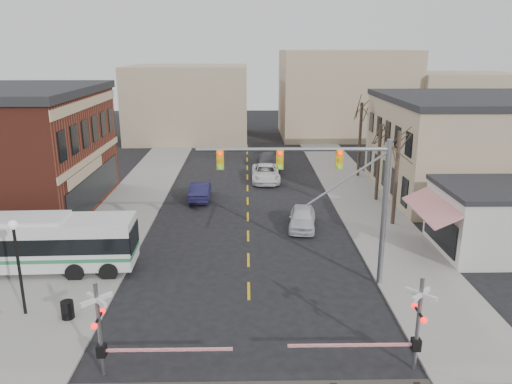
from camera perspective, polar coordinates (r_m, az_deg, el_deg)
ground at (r=25.18m, az=-0.81°, el=-13.35°), size 160.00×160.00×0.00m
sidewalk_west at (r=44.69m, az=-13.25°, el=-0.26°), size 5.00×60.00×0.12m
sidewalk_east at (r=44.72m, az=11.29°, el=-0.13°), size 5.00×60.00×0.12m
tan_building at (r=48.06m, az=26.35°, el=4.77°), size 20.30×15.30×8.50m
awning_shop at (r=34.61m, az=26.60°, el=-2.80°), size 9.74×6.20×4.30m
tree_east_a at (r=36.62m, az=15.72°, el=1.50°), size 0.28×0.28×6.75m
tree_east_b at (r=42.36m, az=13.81°, el=3.28°), size 0.28×0.28×6.30m
tree_east_c at (r=49.93m, az=11.78°, el=5.86°), size 0.28×0.28×7.20m
transit_bus at (r=31.20m, az=-24.96°, el=-5.29°), size 12.40×3.09×3.17m
traffic_signal_mast at (r=25.82m, az=8.87°, el=1.00°), size 9.85×0.30×8.00m
rr_crossing_west at (r=20.63m, az=-16.26°, el=-14.97°), size 5.60×1.36×4.00m
rr_crossing_east at (r=21.05m, az=16.88°, el=-14.35°), size 5.60×1.36×4.00m
street_lamp at (r=25.70m, az=-25.71°, el=-5.86°), size 0.44×0.44×4.75m
trash_bin at (r=25.69m, az=-20.74°, el=-12.47°), size 0.60×0.60×0.86m
car_a at (r=35.58m, az=5.31°, el=-2.97°), size 2.40×4.69×1.53m
car_b at (r=42.28m, az=-6.39°, el=0.14°), size 1.72×4.71×1.54m
car_c at (r=47.81m, az=1.12°, el=2.16°), size 2.67×5.69×1.57m
car_d at (r=52.88m, az=1.43°, el=3.57°), size 2.34×5.70×1.65m
pedestrian_near at (r=29.62m, az=-17.95°, el=-7.45°), size 0.46×0.64×1.63m
pedestrian_far at (r=33.68m, az=-17.53°, el=-4.51°), size 1.00×0.99×1.62m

